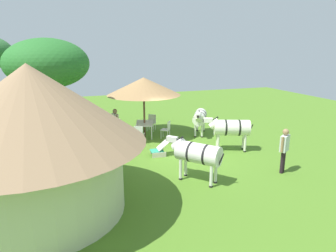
{
  "coord_description": "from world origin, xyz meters",
  "views": [
    {
      "loc": [
        -12.01,
        4.92,
        4.63
      ],
      "look_at": [
        1.07,
        0.34,
        1.0
      ],
      "focal_mm": 32.4,
      "sensor_mm": 36.0,
      "label": 1
    }
  ],
  "objects_px": {
    "patio_chair_east_end": "(167,128)",
    "patio_chair_near_hut": "(139,133)",
    "zebra_by_umbrella": "(197,153)",
    "zebra_toward_hut": "(200,117)",
    "acacia_tree_far_lawn": "(47,64)",
    "patio_chair_near_lawn": "(121,126)",
    "patio_dining_table": "(144,124)",
    "shade_umbrella": "(144,86)",
    "patio_chair_west_end": "(152,121)",
    "zebra_nearest_camera": "(231,128)",
    "standing_watcher": "(284,147)",
    "thatched_hut": "(34,133)",
    "guest_beside_umbrella": "(115,122)",
    "striped_lounge_chair": "(159,150)"
  },
  "relations": [
    {
      "from": "patio_chair_east_end",
      "to": "patio_chair_near_hut",
      "type": "bearing_deg",
      "value": 138.71
    },
    {
      "from": "zebra_by_umbrella",
      "to": "zebra_toward_hut",
      "type": "xyz_separation_m",
      "value": [
        5.39,
        -2.64,
        -0.09
      ]
    },
    {
      "from": "zebra_by_umbrella",
      "to": "acacia_tree_far_lawn",
      "type": "xyz_separation_m",
      "value": [
        4.85,
        4.76,
        2.9
      ]
    },
    {
      "from": "patio_chair_near_lawn",
      "to": "acacia_tree_far_lawn",
      "type": "bearing_deg",
      "value": -41.88
    },
    {
      "from": "patio_dining_table",
      "to": "zebra_toward_hut",
      "type": "relative_size",
      "value": 0.78
    },
    {
      "from": "patio_chair_near_hut",
      "to": "zebra_toward_hut",
      "type": "distance_m",
      "value": 3.56
    },
    {
      "from": "shade_umbrella",
      "to": "acacia_tree_far_lawn",
      "type": "height_order",
      "value": "acacia_tree_far_lawn"
    },
    {
      "from": "patio_chair_west_end",
      "to": "zebra_nearest_camera",
      "type": "relative_size",
      "value": 0.42
    },
    {
      "from": "standing_watcher",
      "to": "thatched_hut",
      "type": "bearing_deg",
      "value": 148.13
    },
    {
      "from": "patio_chair_near_lawn",
      "to": "guest_beside_umbrella",
      "type": "bearing_deg",
      "value": -4.45
    },
    {
      "from": "patio_dining_table",
      "to": "patio_chair_west_end",
      "type": "relative_size",
      "value": 1.77
    },
    {
      "from": "shade_umbrella",
      "to": "patio_chair_near_lawn",
      "type": "relative_size",
      "value": 4.22
    },
    {
      "from": "patio_chair_west_end",
      "to": "guest_beside_umbrella",
      "type": "xyz_separation_m",
      "value": [
        -1.48,
        2.3,
        0.49
      ]
    },
    {
      "from": "patio_chair_west_end",
      "to": "striped_lounge_chair",
      "type": "height_order",
      "value": "patio_chair_west_end"
    },
    {
      "from": "patio_chair_east_end",
      "to": "zebra_nearest_camera",
      "type": "xyz_separation_m",
      "value": [
        -2.79,
        -2.08,
        0.55
      ]
    },
    {
      "from": "patio_chair_east_end",
      "to": "zebra_toward_hut",
      "type": "bearing_deg",
      "value": -52.0
    },
    {
      "from": "thatched_hut",
      "to": "zebra_toward_hut",
      "type": "xyz_separation_m",
      "value": [
        5.79,
        -7.71,
        -1.44
      ]
    },
    {
      "from": "patio_dining_table",
      "to": "zebra_by_umbrella",
      "type": "relative_size",
      "value": 0.85
    },
    {
      "from": "guest_beside_umbrella",
      "to": "zebra_nearest_camera",
      "type": "xyz_separation_m",
      "value": [
        -3.05,
        -4.7,
        0.06
      ]
    },
    {
      "from": "patio_chair_east_end",
      "to": "patio_chair_near_lawn",
      "type": "xyz_separation_m",
      "value": [
        1.18,
        2.16,
        0.0
      ]
    },
    {
      "from": "zebra_nearest_camera",
      "to": "striped_lounge_chair",
      "type": "bearing_deg",
      "value": 103.7
    },
    {
      "from": "patio_dining_table",
      "to": "acacia_tree_far_lawn",
      "type": "distance_m",
      "value": 5.67
    },
    {
      "from": "standing_watcher",
      "to": "zebra_toward_hut",
      "type": "distance_m",
      "value": 5.83
    },
    {
      "from": "patio_chair_near_hut",
      "to": "striped_lounge_chair",
      "type": "xyz_separation_m",
      "value": [
        -1.97,
        -0.42,
        -0.26
      ]
    },
    {
      "from": "patio_chair_east_end",
      "to": "standing_watcher",
      "type": "xyz_separation_m",
      "value": [
        -5.69,
        -2.66,
        0.51
      ]
    },
    {
      "from": "shade_umbrella",
      "to": "zebra_by_umbrella",
      "type": "xyz_separation_m",
      "value": [
        -6.01,
        -0.29,
        -1.64
      ]
    },
    {
      "from": "shade_umbrella",
      "to": "zebra_toward_hut",
      "type": "bearing_deg",
      "value": -102.06
    },
    {
      "from": "patio_chair_near_hut",
      "to": "zebra_nearest_camera",
      "type": "height_order",
      "value": "zebra_nearest_camera"
    },
    {
      "from": "striped_lounge_chair",
      "to": "patio_chair_east_end",
      "type": "bearing_deg",
      "value": -21.46
    },
    {
      "from": "zebra_by_umbrella",
      "to": "zebra_toward_hut",
      "type": "height_order",
      "value": "zebra_by_umbrella"
    },
    {
      "from": "shade_umbrella",
      "to": "zebra_toward_hut",
      "type": "distance_m",
      "value": 3.45
    },
    {
      "from": "patio_chair_near_hut",
      "to": "standing_watcher",
      "type": "bearing_deg",
      "value": -23.47
    },
    {
      "from": "patio_dining_table",
      "to": "patio_chair_west_end",
      "type": "xyz_separation_m",
      "value": [
        1.03,
        -0.69,
        -0.14
      ]
    },
    {
      "from": "patio_dining_table",
      "to": "guest_beside_umbrella",
      "type": "bearing_deg",
      "value": 105.84
    },
    {
      "from": "patio_chair_east_end",
      "to": "patio_dining_table",
      "type": "bearing_deg",
      "value": 90.0
    },
    {
      "from": "zebra_by_umbrella",
      "to": "standing_watcher",
      "type": "bearing_deg",
      "value": -45.89
    },
    {
      "from": "patio_dining_table",
      "to": "zebra_toward_hut",
      "type": "height_order",
      "value": "zebra_toward_hut"
    },
    {
      "from": "guest_beside_umbrella",
      "to": "zebra_nearest_camera",
      "type": "relative_size",
      "value": 0.78
    },
    {
      "from": "acacia_tree_far_lawn",
      "to": "zebra_nearest_camera",
      "type": "bearing_deg",
      "value": -107.2
    },
    {
      "from": "striped_lounge_chair",
      "to": "acacia_tree_far_lawn",
      "type": "height_order",
      "value": "acacia_tree_far_lawn"
    },
    {
      "from": "patio_chair_near_lawn",
      "to": "shade_umbrella",
      "type": "bearing_deg",
      "value": 90.0
    },
    {
      "from": "patio_chair_west_end",
      "to": "zebra_toward_hut",
      "type": "height_order",
      "value": "zebra_toward_hut"
    },
    {
      "from": "striped_lounge_chair",
      "to": "standing_watcher",
      "type": "bearing_deg",
      "value": -126.03
    },
    {
      "from": "patio_chair_east_end",
      "to": "zebra_by_umbrella",
      "type": "xyz_separation_m",
      "value": [
        -5.3,
        0.73,
        0.52
      ]
    },
    {
      "from": "patio_dining_table",
      "to": "zebra_nearest_camera",
      "type": "xyz_separation_m",
      "value": [
        -3.51,
        -3.1,
        0.41
      ]
    },
    {
      "from": "zebra_nearest_camera",
      "to": "patio_chair_east_end",
      "type": "bearing_deg",
      "value": 58.15
    },
    {
      "from": "zebra_by_umbrella",
      "to": "patio_chair_near_lawn",
      "type": "bearing_deg",
      "value": 63.17
    },
    {
      "from": "standing_watcher",
      "to": "acacia_tree_far_lawn",
      "type": "bearing_deg",
      "value": 115.3
    },
    {
      "from": "zebra_toward_hut",
      "to": "striped_lounge_chair",
      "type": "bearing_deg",
      "value": 68.13
    },
    {
      "from": "patio_chair_west_end",
      "to": "patio_chair_near_hut",
      "type": "height_order",
      "value": "same"
    }
  ]
}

